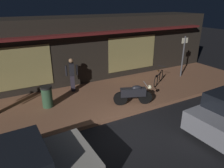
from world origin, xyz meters
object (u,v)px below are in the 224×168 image
object	(u,v)px
motorcycle	(134,94)
bicycle_parked	(159,78)
person_bystander	(72,74)
sign_post	(183,54)
trash_bin	(47,97)

from	to	relation	value
motorcycle	bicycle_parked	size ratio (longest dim) A/B	1.15
person_bystander	sign_post	world-z (taller)	sign_post
motorcycle	trash_bin	distance (m)	3.70
motorcycle	person_bystander	distance (m)	3.32
bicycle_parked	trash_bin	world-z (taller)	trash_bin
person_bystander	sign_post	bearing A→B (deg)	-9.00
sign_post	trash_bin	world-z (taller)	sign_post
motorcycle	bicycle_parked	world-z (taller)	motorcycle
motorcycle	trash_bin	world-z (taller)	motorcycle
person_bystander	trash_bin	size ratio (longest dim) A/B	1.80
sign_post	bicycle_parked	bearing A→B (deg)	-170.45
person_bystander	trash_bin	distance (m)	1.96
sign_post	trash_bin	xyz separation A→B (m)	(-7.95, -0.15, -0.89)
sign_post	trash_bin	distance (m)	8.00
person_bystander	trash_bin	xyz separation A→B (m)	(-1.51, -1.17, -0.41)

